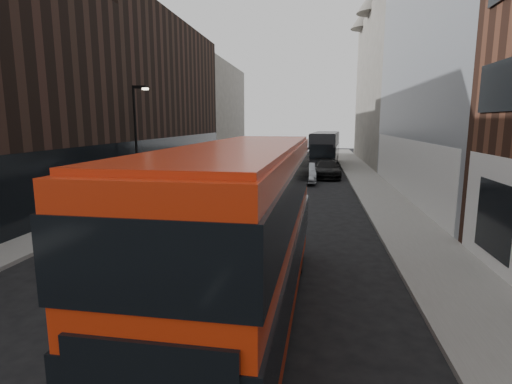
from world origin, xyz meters
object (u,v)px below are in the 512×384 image
at_px(red_bus, 245,226).
at_px(car_c, 327,169).
at_px(street_lamp, 137,133).
at_px(grey_bus, 325,148).
at_px(car_b, 304,173).
at_px(car_a, 278,198).

bearing_deg(red_bus, car_c, 85.69).
xyz_separation_m(street_lamp, car_c, (12.47, 11.11, -3.40)).
bearing_deg(grey_bus, street_lamp, -116.14).
bearing_deg(grey_bus, red_bus, -89.37).
relative_size(street_lamp, grey_bus, 0.60).
height_order(street_lamp, car_b, street_lamp).
distance_m(red_bus, car_b, 23.47).
relative_size(grey_bus, car_a, 2.96).
relative_size(street_lamp, red_bus, 0.64).
relative_size(street_lamp, car_b, 1.46).
xyz_separation_m(street_lamp, red_bus, (9.80, -15.40, -1.75)).
relative_size(street_lamp, car_a, 1.76).
height_order(red_bus, car_b, red_bus).
distance_m(street_lamp, car_a, 10.46).
height_order(street_lamp, car_a, street_lamp).
bearing_deg(red_bus, grey_bus, 87.15).
relative_size(car_b, car_c, 0.89).
bearing_deg(car_b, car_c, 55.05).
xyz_separation_m(red_bus, grey_bus, (2.71, 36.17, -0.43)).
bearing_deg(grey_bus, car_b, -93.66).
bearing_deg(grey_bus, car_a, -92.47).
height_order(grey_bus, car_c, grey_bus).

